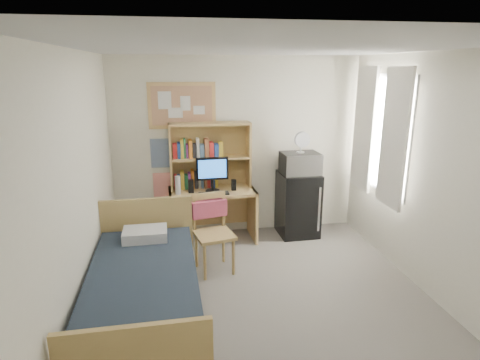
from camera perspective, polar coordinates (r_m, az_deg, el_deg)
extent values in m
cube|color=gray|center=(4.46, 3.96, -17.46)|extent=(3.60, 4.20, 0.02)
cube|color=silver|center=(3.74, 4.74, 18.26)|extent=(3.60, 4.20, 0.02)
cube|color=white|center=(5.91, -0.41, 4.67)|extent=(3.60, 0.04, 2.60)
cube|color=white|center=(2.10, 18.35, -17.69)|extent=(3.60, 0.04, 2.60)
cube|color=white|center=(3.91, -22.29, -2.29)|extent=(0.04, 4.20, 2.60)
cube|color=white|center=(4.66, 26.39, -0.01)|extent=(0.04, 4.20, 2.60)
cube|color=white|center=(5.57, 19.30, 6.25)|extent=(0.10, 1.40, 1.70)
cube|color=white|center=(5.21, 21.06, 5.49)|extent=(0.04, 0.55, 1.70)
cube|color=white|center=(5.91, 17.22, 6.92)|extent=(0.04, 0.55, 1.70)
cube|color=tan|center=(5.74, -8.25, 10.44)|extent=(0.94, 0.03, 0.64)
cube|color=navy|center=(5.85, -11.13, 3.76)|extent=(0.30, 0.01, 0.42)
cube|color=red|center=(5.96, -10.90, -0.67)|extent=(0.28, 0.01, 0.36)
cube|color=#DBB26A|center=(5.80, -3.92, -5.03)|extent=(1.23, 0.64, 0.76)
cube|color=tan|center=(4.91, -3.69, -7.70)|extent=(0.58, 0.58, 0.97)
cube|color=black|center=(6.04, 8.23, -3.39)|extent=(0.57, 0.57, 0.95)
cube|color=#19222E|center=(4.13, -13.48, -15.99)|extent=(1.10, 2.12, 0.58)
cube|color=#DBB26A|center=(5.71, -4.26, 3.49)|extent=(1.15, 0.32, 0.94)
cube|color=black|center=(5.56, -3.96, 0.71)|extent=(0.44, 0.05, 0.47)
cube|color=black|center=(5.49, -3.74, -1.94)|extent=(0.42, 0.14, 0.02)
cube|color=black|center=(5.57, -7.00, -0.89)|extent=(0.08, 0.08, 0.18)
cube|color=black|center=(5.64, -0.90, -0.71)|extent=(0.07, 0.07, 0.15)
cylinder|color=silver|center=(5.52, -8.84, -0.74)|extent=(0.08, 0.08, 0.25)
cube|color=#CC4D67|center=(4.99, -4.46, -4.03)|extent=(0.46, 0.23, 0.21)
cube|color=#B9B9BE|center=(5.85, 8.53, 2.37)|extent=(0.54, 0.42, 0.31)
cylinder|color=silver|center=(5.79, 8.64, 5.18)|extent=(0.23, 0.23, 0.28)
cube|color=silver|center=(4.64, -13.34, -7.49)|extent=(0.49, 0.35, 0.12)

